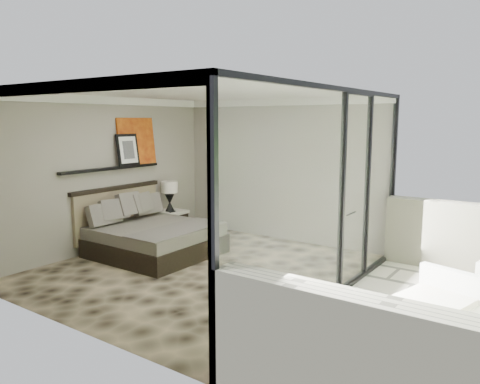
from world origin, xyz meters
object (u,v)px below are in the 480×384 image
Objects in this scene: nightstand at (172,222)px; lounger at (421,316)px; bed at (151,236)px; table_lamp at (170,192)px.

nightstand is 0.32× the size of lounger.
bed reaches higher than lounger.
table_lamp reaches higher than bed.
bed is 1.20× the size of lounger.
nightstand is at bearing 118.26° from bed.
lounger is (5.44, -1.64, -0.73)m from table_lamp.
table_lamp reaches higher than lounger.
lounger reaches higher than nightstand.
lounger is (4.80, -0.47, -0.14)m from bed.
bed is 1.45m from table_lamp.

